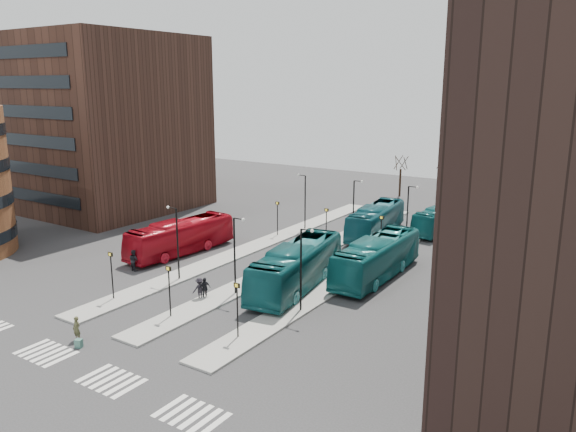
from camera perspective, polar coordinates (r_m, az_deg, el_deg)
The scene contains 18 objects.
island_left at distance 57.13m, azimuth -3.01°, elevation -2.93°, with size 2.50×45.00×0.15m, color gray.
island_mid at distance 53.93m, azimuth 2.14°, elevation -3.92°, with size 2.50×45.00×0.15m, color gray.
island_right at distance 51.23m, azimuth 7.91°, elevation -4.98°, with size 2.50×45.00×0.15m, color gray.
suitcase at distance 38.10m, azimuth -20.49°, elevation -12.03°, with size 0.43×0.34×0.54m, color navy.
red_bus at distance 55.02m, azimuth -10.84°, elevation -2.09°, with size 2.77×11.84×3.30m, color #AA0D1B.
teal_bus_a at distance 44.99m, azimuth 0.89°, elevation -5.12°, with size 3.05×13.03×3.63m, color #125A5E.
teal_bus_b at distance 61.25m, azimuth 8.92°, elevation -0.42°, with size 2.80×11.97×3.33m, color #135562.
teal_bus_c at distance 48.01m, azimuth 9.03°, elevation -4.19°, with size 2.91×12.46×3.47m, color #166C6E.
teal_bus_d at distance 64.30m, azimuth 15.56°, elevation -0.28°, with size 2.47×10.55×2.94m, color #156569.
traveller at distance 38.83m, azimuth -20.67°, elevation -10.67°, with size 0.60×0.39×1.63m, color #4B4B2D.
commuter_a at distance 51.13m, azimuth -15.38°, elevation -4.35°, with size 0.92×0.71×1.89m, color black.
commuter_b at distance 43.45m, azimuth -8.47°, elevation -7.29°, with size 1.01×0.42×1.72m, color black.
commuter_c at distance 43.48m, azimuth -8.97°, elevation -7.29°, with size 1.11×0.64×1.72m, color black.
crosswalk_stripes at distance 36.16m, azimuth -20.89°, elevation -13.94°, with size 22.35×2.40×0.01m.
office_block at distance 79.13m, azimuth -19.31°, elevation 8.93°, with size 25.00×20.12×22.00m.
sign_poles at distance 47.88m, azimuth -2.61°, elevation -3.24°, with size 12.45×22.12×3.65m.
lamp_posts at distance 51.02m, azimuth 1.62°, elevation -0.83°, with size 14.04×20.24×6.12m.
bare_trees at distance 82.11m, azimuth 14.53°, elevation 3.55°, with size 10.97×8.14×5.90m.
Camera 1 is at (28.66, -14.08, 16.03)m, focal length 35.00 mm.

